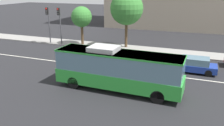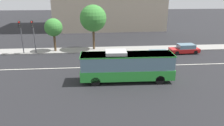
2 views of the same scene
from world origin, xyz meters
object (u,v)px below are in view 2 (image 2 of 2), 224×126
object	(u,v)px
transit_bus	(127,65)
street_tree_kerbside_left	(93,18)
sedan_blue	(158,56)
traffic_light_near_corner	(33,31)
traffic_light_mid_block	(21,31)
street_tree_kerbside_centre	(53,28)
sedan_red	(185,49)

from	to	relation	value
transit_bus	street_tree_kerbside_left	size ratio (longest dim) A/B	1.37
transit_bus	street_tree_kerbside_left	xyz separation A→B (m)	(-3.53, 13.07, 3.36)
sedan_blue	traffic_light_near_corner	world-z (taller)	traffic_light_near_corner
transit_bus	traffic_light_mid_block	world-z (taller)	traffic_light_mid_block
transit_bus	street_tree_kerbside_centre	xyz separation A→B (m)	(-9.75, 12.46, 2.08)
traffic_light_mid_block	traffic_light_near_corner	bearing A→B (deg)	86.32
sedan_blue	sedan_red	bearing A→B (deg)	-148.27
sedan_red	sedan_blue	bearing A→B (deg)	29.90
sedan_blue	traffic_light_mid_block	distance (m)	20.57
sedan_blue	street_tree_kerbside_centre	xyz separation A→B (m)	(-15.09, 5.98, 3.16)
sedan_blue	traffic_light_mid_block	size ratio (longest dim) A/B	0.87
traffic_light_near_corner	traffic_light_mid_block	size ratio (longest dim) A/B	1.00
traffic_light_near_corner	street_tree_kerbside_centre	distance (m)	3.05
transit_bus	sedan_blue	xyz separation A→B (m)	(5.34, 6.49, -1.09)
sedan_red	transit_bus	bearing A→B (deg)	40.52
sedan_red	street_tree_kerbside_left	distance (m)	15.22
traffic_light_near_corner	traffic_light_mid_block	bearing A→B (deg)	-88.88
sedan_red	street_tree_kerbside_centre	bearing A→B (deg)	-9.53
traffic_light_mid_block	transit_bus	bearing A→B (deg)	47.70
sedan_red	street_tree_kerbside_centre	size ratio (longest dim) A/B	0.86
sedan_blue	traffic_light_mid_block	xyz separation A→B (m)	(-19.77, 4.90, 2.84)
sedan_blue	street_tree_kerbside_left	bearing A→B (deg)	-36.85
traffic_light_near_corner	street_tree_kerbside_left	xyz separation A→B (m)	(9.05, 1.67, 1.61)
sedan_blue	sedan_red	distance (m)	6.27
sedan_red	traffic_light_near_corner	size ratio (longest dim) A/B	0.88
traffic_light_mid_block	street_tree_kerbside_centre	bearing A→B (deg)	98.91
traffic_light_mid_block	street_tree_kerbside_left	world-z (taller)	street_tree_kerbside_left
street_tree_kerbside_left	street_tree_kerbside_centre	distance (m)	6.37
traffic_light_near_corner	street_tree_kerbside_left	bearing A→B (deg)	101.25
traffic_light_mid_block	street_tree_kerbside_centre	xyz separation A→B (m)	(4.69, 1.08, 0.32)
transit_bus	traffic_light_near_corner	xyz separation A→B (m)	(-12.58, 11.40, 1.75)
sedan_blue	traffic_light_mid_block	world-z (taller)	traffic_light_mid_block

